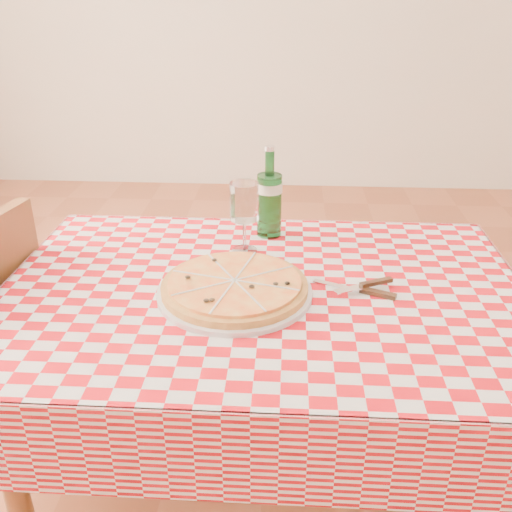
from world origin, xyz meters
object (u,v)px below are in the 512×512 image
Objects in this scene: dining_table at (262,322)px; pizza_plate at (235,286)px; water_bottle at (269,192)px; wine_glass at (244,218)px.

pizza_plate is (-0.07, -0.03, 0.12)m from dining_table.
pizza_plate is 1.40× the size of water_bottle.
wine_glass is (0.00, 0.24, 0.08)m from pizza_plate.
dining_table is at bearing -90.44° from water_bottle.
dining_table is 0.14m from pizza_plate.
pizza_plate is at bearing -153.71° from dining_table.
pizza_plate is 0.26m from wine_glass.
wine_glass is (-0.06, -0.12, -0.03)m from water_bottle.
water_bottle is (0.07, 0.36, 0.11)m from pizza_plate.
water_bottle reaches higher than pizza_plate.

